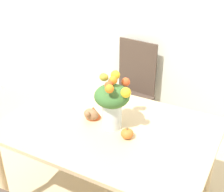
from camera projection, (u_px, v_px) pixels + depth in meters
wall_back at (169, 3)px, 2.71m from camera, size 8.00×0.06×2.70m
dining_table at (108, 137)px, 2.19m from camera, size 1.44×0.96×0.74m
flower_vase at (112, 102)px, 2.05m from camera, size 0.27×0.30×0.39m
pumpkin at (127, 133)px, 2.01m from camera, size 0.08×0.08×0.08m
turkey_figurine at (92, 113)px, 2.21m from camera, size 0.11×0.15×0.09m
dining_chair_near_window at (130, 93)px, 3.04m from camera, size 0.46×0.46×1.00m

